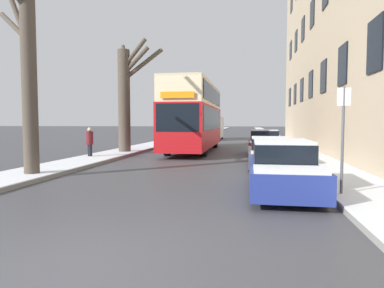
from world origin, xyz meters
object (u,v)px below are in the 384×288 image
Objects in this scene: bare_tree_left_0 at (27,56)px; bare_tree_left_1 at (126,94)px; street_sign_post at (343,136)px; pedestrian_left_sidewalk at (90,142)px; parked_car_1 at (270,153)px; parked_car_2 at (264,143)px; oncoming_van at (213,128)px; double_decker_bus at (195,114)px; parked_car_0 at (282,168)px.

bare_tree_left_0 reaches higher than bare_tree_left_1.
bare_tree_left_1 is 2.49× the size of street_sign_post.
bare_tree_left_1 reaches higher than pedestrian_left_sidewalk.
parked_car_1 is 9.27m from pedestrian_left_sidewalk.
parked_car_1 is at bearing -31.03° from bare_tree_left_1.
parked_car_2 is 18.08m from oncoming_van.
street_sign_post is at bearing -77.31° from parked_car_1.
parked_car_2 reaches higher than parked_car_1.
pedestrian_left_sidewalk is at bearing 143.26° from street_sign_post.
bare_tree_left_0 is 4.70× the size of pedestrian_left_sidewalk.
bare_tree_left_0 is at bearing -130.05° from parked_car_2.
pedestrian_left_sidewalk is (-4.23, -21.47, -0.42)m from oncoming_van.
parked_car_1 is at bearing -59.39° from double_decker_bus.
bare_tree_left_1 is (0.11, 9.19, -0.58)m from bare_tree_left_0.
street_sign_post is (1.37, -0.69, 0.93)m from parked_car_0.
double_decker_bus is 7.59m from pedestrian_left_sidewalk.
bare_tree_left_0 is 1.94× the size of parked_car_2.
oncoming_van reaches higher than parked_car_1.
double_decker_bus is at bearing -88.47° from oncoming_van.
street_sign_post is (1.37, -6.07, 0.99)m from parked_car_1.
pedestrian_left_sidewalk is (-4.65, -5.78, -1.59)m from double_decker_bus.
parked_car_2 is at bearing -74.36° from oncoming_van.
parked_car_2 is (8.30, 0.82, -2.94)m from bare_tree_left_1.
pedestrian_left_sidewalk reaches higher than parked_car_2.
street_sign_post reaches higher than pedestrian_left_sidewalk.
pedestrian_left_sidewalk is 0.59× the size of street_sign_post.
double_decker_bus is at bearing 71.34° from bare_tree_left_0.
bare_tree_left_1 reaches higher than street_sign_post.
parked_car_0 is at bearing 3.30° from pedestrian_left_sidewalk.
bare_tree_left_0 is 12.48m from double_decker_bus.
parked_car_2 is at bearing 96.56° from street_sign_post.
bare_tree_left_1 is 18.68m from oncoming_van.
parked_car_1 is (8.30, -5.00, -3.01)m from bare_tree_left_1.
parked_car_1 is at bearing 102.69° from street_sign_post.
bare_tree_left_0 is at bearing -97.36° from oncoming_van.
oncoming_van is (-4.87, 28.59, 0.67)m from parked_car_0.
pedestrian_left_sidewalk is (-9.10, -4.07, 0.23)m from parked_car_2.
parked_car_2 is at bearing 65.43° from pedestrian_left_sidewalk.
parked_car_0 is 29.01m from oncoming_van.
street_sign_post is at bearing -77.97° from oncoming_van.
double_decker_bus is at bearing 113.17° from street_sign_post.
oncoming_van is at bearing 105.64° from parked_car_2.
street_sign_post is (5.82, -13.60, -0.90)m from double_decker_bus.
bare_tree_left_0 is 10.29m from street_sign_post.
double_decker_bus is 4.07× the size of street_sign_post.
street_sign_post is (9.67, -11.07, -2.03)m from bare_tree_left_1.
parked_car_2 is 9.97m from pedestrian_left_sidewalk.
parked_car_2 is at bearing 5.63° from bare_tree_left_1.
street_sign_post is (1.37, -11.89, 0.91)m from parked_car_2.
parked_car_0 is 1.59× the size of street_sign_post.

